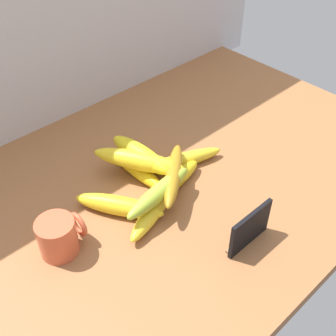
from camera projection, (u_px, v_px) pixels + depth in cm
name	position (u px, v px, depth cm)	size (l,w,h in cm)	color
counter_top	(188.00, 174.00, 101.53)	(110.00, 76.00, 3.00)	#915B34
chalkboard_sign	(250.00, 229.00, 81.61)	(11.00, 1.80, 8.40)	black
coffee_mug	(59.00, 236.00, 80.38)	(8.87, 7.37, 7.69)	#CF5636
banana_0	(173.00, 181.00, 94.63)	(17.13, 3.85, 3.85)	gold
banana_1	(182.00, 160.00, 100.42)	(19.83, 3.43, 3.43)	gold
banana_2	(119.00, 206.00, 88.83)	(19.15, 4.14, 4.14)	yellow
banana_3	(137.00, 169.00, 97.98)	(18.94, 3.35, 3.35)	yellow
banana_4	(156.00, 207.00, 88.79)	(20.16, 3.60, 3.60)	yellow
banana_5	(159.00, 192.00, 87.03)	(18.61, 3.54, 3.54)	#9CB332
banana_6	(140.00, 154.00, 95.93)	(17.78, 4.39, 4.39)	yellow
banana_7	(138.00, 161.00, 94.37)	(20.96, 4.31, 4.31)	yellow
banana_8	(173.00, 175.00, 90.95)	(20.02, 3.29, 3.29)	#A6771A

